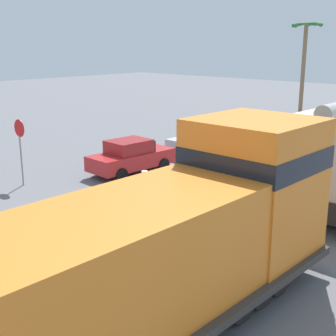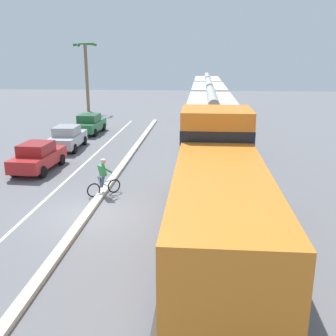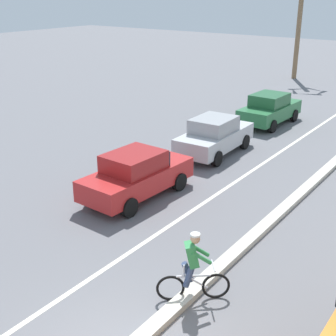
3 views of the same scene
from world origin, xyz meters
TOP-DOWN VIEW (x-y plane):
  - ground_plane at (0.00, 0.00)m, footprint 120.00×120.00m
  - median_curb at (0.00, 6.00)m, footprint 0.36×36.00m
  - lane_stripe at (-2.40, 6.00)m, footprint 0.14×36.00m
  - locomotive at (5.16, -2.13)m, footprint 3.10×11.61m
  - hopper_car_lead at (5.16, 10.02)m, footprint 2.90×10.60m
  - hopper_car_middle at (5.16, 21.62)m, footprint 2.90×10.60m
  - hopper_car_trailing at (5.16, 33.22)m, footprint 2.90×10.60m
  - parked_car_red at (-4.54, 6.06)m, footprint 1.97×4.27m
  - parked_car_silver at (-4.65, 11.44)m, footprint 1.94×4.26m
  - parked_car_green at (-4.69, 17.13)m, footprint 1.93×4.25m
  - cyclist at (0.09, 2.41)m, footprint 1.34×1.15m
  - palm_tree_near at (-8.61, 30.50)m, footprint 2.64×2.70m

SIDE VIEW (x-z plane):
  - ground_plane at x=0.00m, z-range 0.00..0.00m
  - lane_stripe at x=-2.40m, z-range 0.00..0.01m
  - median_curb at x=0.00m, z-range 0.00..0.16m
  - parked_car_red at x=-4.54m, z-range 0.01..1.63m
  - parked_car_silver at x=-4.65m, z-range 0.01..1.63m
  - parked_car_green at x=-4.69m, z-range 0.01..1.63m
  - cyclist at x=0.09m, z-range -0.04..1.67m
  - locomotive at x=5.16m, z-range -0.30..3.90m
  - hopper_car_lead at x=5.16m, z-range -0.01..4.17m
  - hopper_car_middle at x=5.16m, z-range -0.01..4.17m
  - hopper_car_trailing at x=5.16m, z-range -0.01..4.17m
  - palm_tree_near at x=-8.61m, z-range 1.66..9.52m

